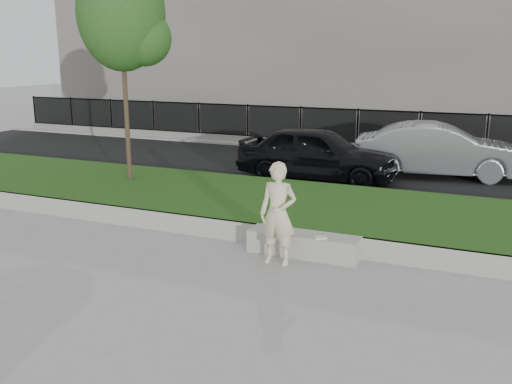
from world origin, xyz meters
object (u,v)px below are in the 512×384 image
at_px(stone_bench, 304,244).
at_px(car_dark, 317,153).
at_px(young_tree, 125,18).
at_px(man, 278,214).
at_px(book, 320,238).
at_px(car_silver, 439,150).

height_order(stone_bench, car_dark, car_dark).
height_order(stone_bench, young_tree, young_tree).
bearing_deg(stone_bench, man, -117.71).
height_order(stone_bench, book, book).
bearing_deg(book, young_tree, 119.21).
distance_m(man, young_tree, 7.17).
bearing_deg(car_dark, car_silver, -60.10).
bearing_deg(man, book, 30.53).
bearing_deg(stone_bench, car_dark, 105.48).
distance_m(stone_bench, young_tree, 7.52).
bearing_deg(car_dark, young_tree, 129.01).
bearing_deg(stone_bench, young_tree, 154.13).
relative_size(young_tree, car_dark, 1.22).
height_order(stone_bench, car_silver, car_silver).
bearing_deg(car_dark, book, -162.51).
relative_size(stone_bench, car_silver, 0.43).
distance_m(book, car_silver, 8.07).
xyz_separation_m(man, young_tree, (-5.33, 3.27, 3.51)).
relative_size(stone_bench, book, 9.66).
height_order(young_tree, car_silver, young_tree).
relative_size(stone_bench, young_tree, 0.37).
xyz_separation_m(stone_bench, man, (-0.29, -0.55, 0.69)).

